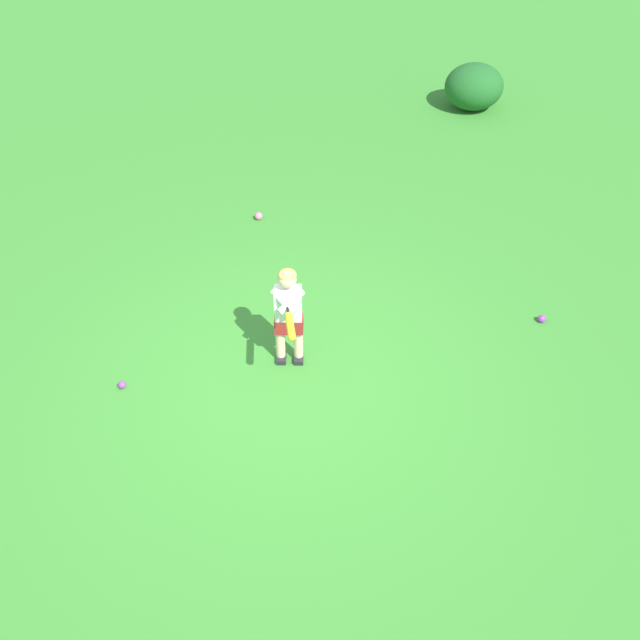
# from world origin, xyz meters

# --- Properties ---
(ground_plane) EXTENTS (40.00, 40.00, 0.00)m
(ground_plane) POSITION_xyz_m (0.00, 0.00, 0.00)
(ground_plane) COLOR #38842D
(child_batter) EXTENTS (0.78, 0.32, 1.08)m
(child_batter) POSITION_xyz_m (-0.32, 0.08, 0.65)
(child_batter) COLOR #232328
(child_batter) RESTS_ON ground
(play_ball_midfield) EXTENTS (0.08, 0.08, 0.08)m
(play_ball_midfield) POSITION_xyz_m (-0.33, 2.74, 0.04)
(play_ball_midfield) COLOR purple
(play_ball_midfield) RESTS_ON ground
(play_ball_center_lawn) EXTENTS (0.07, 0.07, 0.07)m
(play_ball_center_lawn) POSITION_xyz_m (-0.30, -1.53, 0.04)
(play_ball_center_lawn) COLOR purple
(play_ball_center_lawn) RESTS_ON ground
(play_ball_far_left) EXTENTS (0.10, 0.10, 0.10)m
(play_ball_far_left) POSITION_xyz_m (-2.87, 0.16, 0.05)
(play_ball_far_left) COLOR pink
(play_ball_far_left) RESTS_ON ground
(shrub_left_background) EXTENTS (0.84, 0.91, 0.69)m
(shrub_left_background) POSITION_xyz_m (-5.30, 3.90, 0.35)
(shrub_left_background) COLOR #1E5B23
(shrub_left_background) RESTS_ON ground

